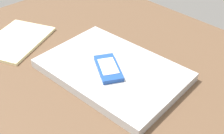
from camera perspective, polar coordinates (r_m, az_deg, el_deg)
desk_surface at (r=65.65cm, az=3.54°, el=-5.11°), size 120.00×80.00×3.00cm
laptop_closed at (r=67.74cm, az=-0.00°, el=-0.61°), size 35.29×25.25×2.18cm
cell_phone_on_laptop at (r=65.73cm, az=-0.78°, el=-0.18°), size 11.29×9.20×1.14cm
notepad at (r=84.79cm, az=-18.93°, el=5.16°), size 21.58×24.05×0.80cm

